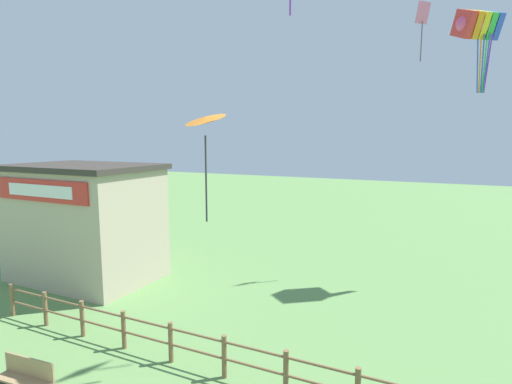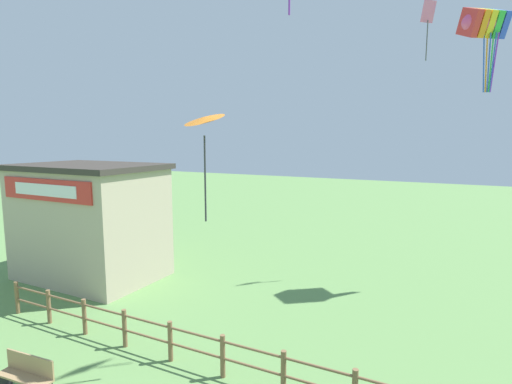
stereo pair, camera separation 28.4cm
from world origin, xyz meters
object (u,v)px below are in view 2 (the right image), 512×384
(kite_rainbow_parafoil, at_px, (484,23))
(kite_pink_diamond, at_px, (428,19))
(seaside_building, at_px, (90,221))
(park_bench_near_fence, at_px, (27,374))
(kite_orange_delta, at_px, (204,122))

(kite_rainbow_parafoil, relative_size, kite_pink_diamond, 1.36)
(seaside_building, relative_size, kite_rainbow_parafoil, 1.83)
(park_bench_near_fence, distance_m, kite_orange_delta, 7.85)
(park_bench_near_fence, height_order, kite_rainbow_parafoil, kite_rainbow_parafoil)
(seaside_building, relative_size, park_bench_near_fence, 4.00)
(park_bench_near_fence, distance_m, kite_rainbow_parafoil, 20.56)
(kite_rainbow_parafoil, xyz_separation_m, kite_orange_delta, (-6.69, -11.20, -4.39))
(park_bench_near_fence, xyz_separation_m, kite_pink_diamond, (7.83, 14.91, 11.34))
(seaside_building, relative_size, kite_pink_diamond, 2.48)
(park_bench_near_fence, height_order, kite_orange_delta, kite_orange_delta)
(kite_rainbow_parafoil, xyz_separation_m, kite_pink_diamond, (-2.24, 0.55, 0.60))
(seaside_building, bearing_deg, kite_rainbow_parafoil, 25.40)
(kite_pink_diamond, xyz_separation_m, kite_orange_delta, (-4.46, -11.75, -4.99))
(kite_rainbow_parafoil, distance_m, kite_orange_delta, 13.77)
(seaside_building, distance_m, kite_orange_delta, 10.59)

